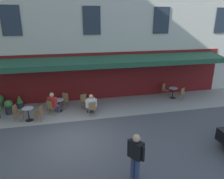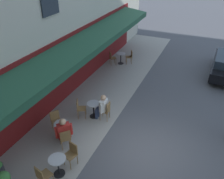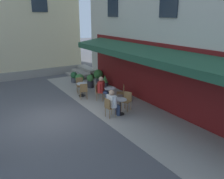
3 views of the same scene
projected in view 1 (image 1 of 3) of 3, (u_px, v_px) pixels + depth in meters
ground_plane at (73, 139)px, 9.65m from camera, size 70.00×70.00×0.00m
sidewalk_cafe_terrace at (122, 105)px, 13.46m from camera, size 20.50×3.20×0.01m
cafe_table_near_entrance at (173, 91)px, 14.55m from camera, size 0.60×0.60×0.75m
cafe_chair_wicker_corner_right at (181, 93)px, 14.08m from camera, size 0.54×0.54×0.91m
cafe_chair_wicker_by_window at (165, 89)px, 14.91m from camera, size 0.56×0.56×0.91m
cafe_table_mid_terrace at (90, 104)px, 12.35m from camera, size 0.60×0.60×0.75m
cafe_chair_wicker_under_awning at (92, 108)px, 11.76m from camera, size 0.43×0.43×0.91m
cafe_chair_wicker_facing_street at (84, 100)px, 12.81m from camera, size 0.53×0.53×0.91m
cafe_table_streetside at (28, 112)px, 11.28m from camera, size 0.60×0.60×0.75m
cafe_chair_wicker_back_row at (40, 112)px, 11.23m from camera, size 0.49×0.49×0.91m
cafe_chair_wicker_near_door at (17, 111)px, 11.28m from camera, size 0.49×0.49×0.91m
cafe_table_far_end at (59, 104)px, 12.46m from camera, size 0.60×0.60×0.75m
cafe_chair_wicker_corner_left at (51, 106)px, 11.93m from camera, size 0.57×0.57×0.91m
cafe_chair_wicker_kerbside at (65, 99)px, 13.01m from camera, size 0.55×0.55×0.91m
seated_patron_in_red at (53, 102)px, 12.06m from camera, size 0.65×0.65×1.33m
seated_companion_in_white at (91, 104)px, 11.91m from camera, size 0.65×0.55×1.29m
walking_pedestrian_in_black at (136, 153)px, 6.98m from camera, size 0.51×0.62×1.73m
potted_plant_by_steps at (9, 107)px, 12.11m from camera, size 0.45×0.45×0.85m
potted_plant_under_sign at (20, 102)px, 12.98m from camera, size 0.40×0.40×0.81m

